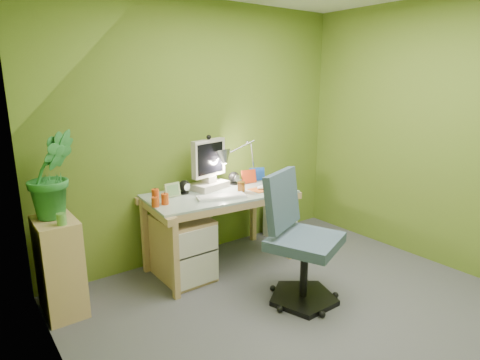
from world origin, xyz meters
TOP-DOWN VIEW (x-y plane):
  - floor at (0.00, 0.00)m, footprint 3.20×3.20m
  - wall_back at (0.00, 1.60)m, footprint 3.20×0.01m
  - wall_left at (-1.60, 0.00)m, footprint 0.01×3.20m
  - wall_right at (1.60, 0.00)m, footprint 0.01×3.20m
  - slope_ceiling at (-1.00, 0.00)m, footprint 1.10×3.20m
  - desk at (-0.07, 1.21)m, footprint 1.36×0.76m
  - monitor at (-0.07, 1.39)m, footprint 0.41×0.29m
  - speaker_left at (-0.34, 1.37)m, footprint 0.12×0.12m
  - speaker_right at (0.20, 1.37)m, footprint 0.13×0.13m
  - keyboard at (-0.15, 1.07)m, footprint 0.44×0.25m
  - mousepad at (0.31, 1.07)m, footprint 0.24×0.17m
  - mouse at (0.31, 1.07)m, footprint 0.13×0.09m
  - amber_tumbler at (0.11, 1.13)m, footprint 0.07×0.07m
  - candle_cluster at (-0.67, 1.22)m, footprint 0.18×0.16m
  - photo_frame_red at (0.35, 1.33)m, footprint 0.15×0.04m
  - photo_frame_blue at (0.49, 1.37)m, footprint 0.15×0.07m
  - photo_frame_green at (-0.47, 1.35)m, footprint 0.14×0.03m
  - desk_lamp at (0.38, 1.39)m, footprint 0.59×0.33m
  - side_ledge at (-1.45, 1.26)m, footprint 0.27×0.42m
  - potted_plant at (-1.42, 1.31)m, footprint 0.37×0.31m
  - green_cup at (-1.43, 1.11)m, footprint 0.07×0.07m
  - task_chair at (0.10, 0.30)m, footprint 0.75×0.75m
  - radiator at (0.91, 1.46)m, footprint 0.40×0.20m

SIDE VIEW (x-z plane):
  - floor at x=0.00m, z-range -0.01..0.00m
  - radiator at x=0.91m, z-range 0.00..0.39m
  - desk at x=-0.07m, z-range 0.00..0.70m
  - side_ledge at x=-1.45m, z-range 0.00..0.73m
  - task_chair at x=0.10m, z-range 0.00..1.03m
  - mousepad at x=0.31m, z-range 0.70..0.71m
  - keyboard at x=-0.15m, z-range 0.70..0.72m
  - mouse at x=0.31m, z-range 0.70..0.74m
  - amber_tumbler at x=0.11m, z-range 0.70..0.79m
  - candle_cluster at x=-0.67m, z-range 0.70..0.82m
  - photo_frame_green at x=-0.47m, z-range 0.70..0.82m
  - speaker_left at x=-0.34m, z-range 0.70..0.83m
  - photo_frame_blue at x=0.49m, z-range 0.70..0.83m
  - speaker_right at x=0.20m, z-range 0.70..0.83m
  - photo_frame_red at x=0.35m, z-range 0.70..0.83m
  - green_cup at x=-1.43m, z-range 0.73..0.81m
  - monitor at x=-0.07m, z-range 0.70..1.21m
  - desk_lamp at x=0.38m, z-range 0.70..1.30m
  - potted_plant at x=-1.42m, z-range 0.73..1.36m
  - wall_back at x=0.00m, z-range 0.00..2.40m
  - wall_left at x=-1.60m, z-range 0.00..2.40m
  - wall_right at x=1.60m, z-range 0.00..2.40m
  - slope_ceiling at x=-1.00m, z-range 1.30..2.40m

